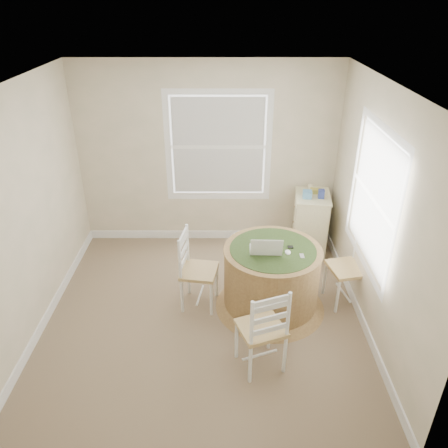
{
  "coord_description": "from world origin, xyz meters",
  "views": [
    {
      "loc": [
        0.23,
        -3.98,
        3.35
      ],
      "look_at": [
        0.23,
        0.45,
        0.96
      ],
      "focal_mm": 35.0,
      "sensor_mm": 36.0,
      "label": 1
    }
  ],
  "objects_px": {
    "chair_left": "(199,271)",
    "chair_near": "(261,328)",
    "round_table": "(271,276)",
    "laptop": "(266,249)",
    "chair_right": "(347,268)",
    "corner_chest": "(310,222)"
  },
  "relations": [
    {
      "from": "chair_near",
      "to": "chair_right",
      "type": "xyz_separation_m",
      "value": [
        1.08,
        1.02,
        0.0
      ]
    },
    {
      "from": "chair_left",
      "to": "laptop",
      "type": "relative_size",
      "value": 2.66
    },
    {
      "from": "round_table",
      "to": "laptop",
      "type": "bearing_deg",
      "value": -147.4
    },
    {
      "from": "chair_left",
      "to": "chair_near",
      "type": "distance_m",
      "value": 1.16
    },
    {
      "from": "chair_left",
      "to": "chair_right",
      "type": "relative_size",
      "value": 1.0
    },
    {
      "from": "round_table",
      "to": "chair_left",
      "type": "height_order",
      "value": "chair_left"
    },
    {
      "from": "round_table",
      "to": "chair_right",
      "type": "height_order",
      "value": "chair_right"
    },
    {
      "from": "chair_left",
      "to": "round_table",
      "type": "bearing_deg",
      "value": -84.21
    },
    {
      "from": "laptop",
      "to": "corner_chest",
      "type": "bearing_deg",
      "value": -117.01
    },
    {
      "from": "chair_near",
      "to": "chair_right",
      "type": "height_order",
      "value": "same"
    },
    {
      "from": "chair_near",
      "to": "corner_chest",
      "type": "height_order",
      "value": "chair_near"
    },
    {
      "from": "round_table",
      "to": "chair_near",
      "type": "distance_m",
      "value": 0.94
    },
    {
      "from": "chair_left",
      "to": "chair_right",
      "type": "bearing_deg",
      "value": -79.24
    },
    {
      "from": "round_table",
      "to": "laptop",
      "type": "xyz_separation_m",
      "value": [
        -0.09,
        -0.06,
        0.4
      ]
    },
    {
      "from": "round_table",
      "to": "laptop",
      "type": "height_order",
      "value": "laptop"
    },
    {
      "from": "chair_left",
      "to": "corner_chest",
      "type": "xyz_separation_m",
      "value": [
        1.51,
        1.29,
        -0.05
      ]
    },
    {
      "from": "chair_left",
      "to": "laptop",
      "type": "bearing_deg",
      "value": -88.83
    },
    {
      "from": "laptop",
      "to": "corner_chest",
      "type": "distance_m",
      "value": 1.64
    },
    {
      "from": "chair_left",
      "to": "chair_right",
      "type": "height_order",
      "value": "same"
    },
    {
      "from": "chair_left",
      "to": "chair_near",
      "type": "height_order",
      "value": "same"
    },
    {
      "from": "chair_left",
      "to": "laptop",
      "type": "xyz_separation_m",
      "value": [
        0.75,
        -0.1,
        0.35
      ]
    },
    {
      "from": "laptop",
      "to": "corner_chest",
      "type": "xyz_separation_m",
      "value": [
        0.77,
        1.39,
        -0.4
      ]
    }
  ]
}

